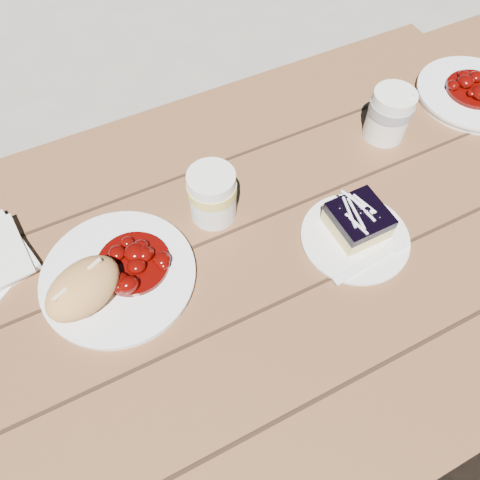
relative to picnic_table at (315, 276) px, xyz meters
name	(u,v)px	position (x,y,z in m)	size (l,w,h in m)	color
ground	(290,365)	(0.00, 0.00, -0.59)	(60.00, 60.00, 0.00)	gray
picnic_table	(315,276)	(0.00, 0.00, 0.00)	(2.00, 1.55, 0.75)	brown
main_plate	(119,277)	(-0.36, 0.08, 0.17)	(0.25, 0.25, 0.02)	white
goulash_stew	(131,258)	(-0.33, 0.08, 0.20)	(0.12, 0.12, 0.04)	#550503
bread_roll	(83,288)	(-0.42, 0.06, 0.21)	(0.13, 0.09, 0.07)	tan
dessert_plate	(355,238)	(0.03, -0.03, 0.17)	(0.18, 0.18, 0.01)	white
blueberry_cake	(358,220)	(0.04, -0.02, 0.20)	(0.09, 0.09, 0.05)	#EDD781
fork_dessert	(364,265)	(0.01, -0.09, 0.17)	(0.03, 0.16, 0.01)	white
coffee_cup	(389,115)	(0.24, 0.16, 0.21)	(0.08, 0.08, 0.10)	white
second_plate	(472,94)	(0.48, 0.17, 0.17)	(0.24, 0.24, 0.02)	white
second_stew	(478,83)	(0.48, 0.17, 0.20)	(0.12, 0.12, 0.04)	#550503
second_cup	(212,195)	(-0.16, 0.13, 0.21)	(0.08, 0.08, 0.10)	white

